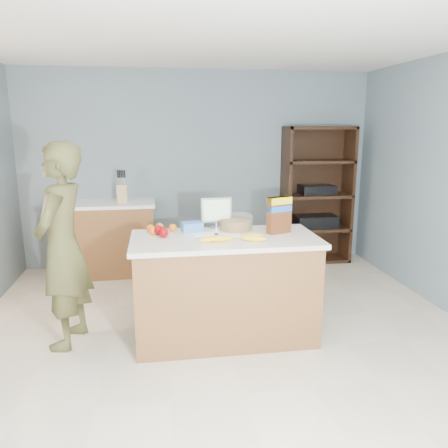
{
  "coord_description": "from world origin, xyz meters",
  "views": [
    {
      "loc": [
        -0.55,
        -3.19,
        1.81
      ],
      "look_at": [
        0.0,
        0.35,
        1.0
      ],
      "focal_mm": 35.0,
      "sensor_mm": 36.0,
      "label": 1
    }
  ],
  "objects": [
    {
      "name": "floor",
      "position": [
        0.0,
        0.0,
        0.0
      ],
      "size": [
        4.5,
        5.0,
        0.02
      ],
      "primitive_type": "cube",
      "color": "beige",
      "rests_on": "ground"
    },
    {
      "name": "walls",
      "position": [
        0.0,
        0.0,
        1.65
      ],
      "size": [
        4.52,
        5.02,
        2.51
      ],
      "color": "slate",
      "rests_on": "ground"
    },
    {
      "name": "counter_peninsula",
      "position": [
        0.0,
        0.3,
        0.42
      ],
      "size": [
        1.56,
        0.76,
        0.9
      ],
      "color": "brown",
      "rests_on": "ground"
    },
    {
      "name": "back_cabinet",
      "position": [
        -1.2,
        2.2,
        0.45
      ],
      "size": [
        1.24,
        0.62,
        0.9
      ],
      "color": "brown",
      "rests_on": "ground"
    },
    {
      "name": "shelving_unit",
      "position": [
        1.55,
        2.35,
        0.86
      ],
      "size": [
        0.9,
        0.4,
        1.8
      ],
      "color": "black",
      "rests_on": "ground"
    },
    {
      "name": "person",
      "position": [
        -1.33,
        0.4,
        0.85
      ],
      "size": [
        0.52,
        0.69,
        1.69
      ],
      "primitive_type": "imported",
      "rotation": [
        0.0,
        0.0,
        -1.77
      ],
      "color": "#4B4925",
      "rests_on": "ground"
    },
    {
      "name": "knife_block",
      "position": [
        -0.96,
        2.15,
        1.02
      ],
      "size": [
        0.12,
        0.1,
        0.31
      ],
      "color": "tan",
      "rests_on": "back_cabinet"
    },
    {
      "name": "envelopes",
      "position": [
        -0.06,
        0.39,
        0.9
      ],
      "size": [
        0.42,
        0.19,
        0.0
      ],
      "color": "white",
      "rests_on": "counter_peninsula"
    },
    {
      "name": "bananas",
      "position": [
        0.06,
        0.16,
        0.92
      ],
      "size": [
        0.56,
        0.17,
        0.05
      ],
      "color": "yellow",
      "rests_on": "counter_peninsula"
    },
    {
      "name": "apples",
      "position": [
        -0.52,
        0.41,
        0.94
      ],
      "size": [
        0.12,
        0.17,
        0.08
      ],
      "color": "#8E0208",
      "rests_on": "counter_peninsula"
    },
    {
      "name": "oranges",
      "position": [
        -0.54,
        0.52,
        0.93
      ],
      "size": [
        0.26,
        0.23,
        0.07
      ],
      "color": "#EB5D0E",
      "rests_on": "counter_peninsula"
    },
    {
      "name": "blue_carton",
      "position": [
        -0.25,
        0.55,
        0.94
      ],
      "size": [
        0.2,
        0.15,
        0.08
      ],
      "primitive_type": "cube",
      "rotation": [
        0.0,
        0.0,
        0.17
      ],
      "color": "blue",
      "rests_on": "counter_peninsula"
    },
    {
      "name": "salad_bowl",
      "position": [
        0.14,
        0.55,
        0.96
      ],
      "size": [
        0.3,
        0.3,
        0.13
      ],
      "color": "#267219",
      "rests_on": "counter_peninsula"
    },
    {
      "name": "tv",
      "position": [
        -0.03,
        0.62,
        1.06
      ],
      "size": [
        0.28,
        0.12,
        0.28
      ],
      "color": "silver",
      "rests_on": "counter_peninsula"
    },
    {
      "name": "cereal_box",
      "position": [
        0.48,
        0.36,
        1.08
      ],
      "size": [
        0.22,
        0.14,
        0.32
      ],
      "color": "#592B14",
      "rests_on": "counter_peninsula"
    }
  ]
}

